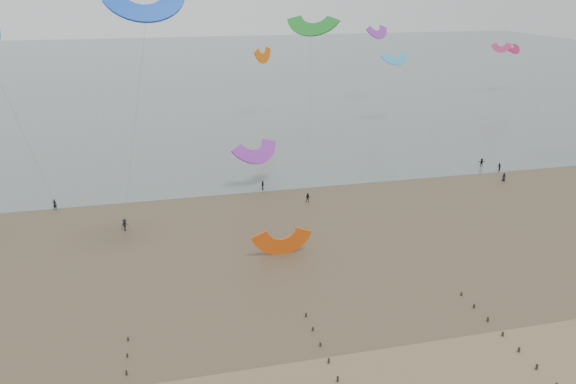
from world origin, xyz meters
name	(u,v)px	position (x,y,z in m)	size (l,w,h in m)	color
sea_and_shore	(207,236)	(-4.08, 34.40, 0.01)	(500.00, 665.00, 0.03)	#475654
kitesurfer_lead	(55,204)	(-25.80, 49.74, 0.86)	(0.63, 0.41, 1.72)	black
kitesurfers	(335,187)	(18.73, 47.31, 0.81)	(91.30, 17.12, 1.77)	black
grounded_kite	(282,254)	(4.84, 26.85, 0.00)	(6.58, 3.45, 5.01)	#DD4D0D
kites_airborne	(136,45)	(-12.16, 84.50, 21.16)	(242.77, 104.96, 43.65)	#F03A84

